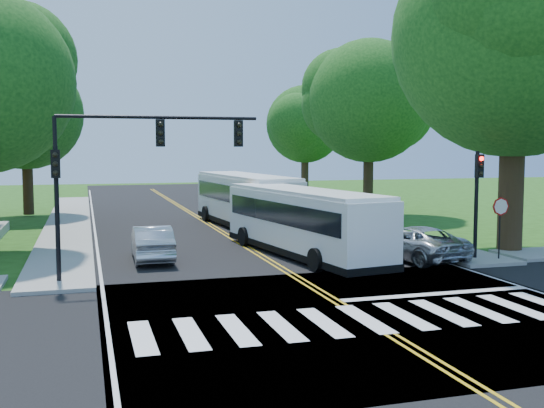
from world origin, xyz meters
name	(u,v)px	position (x,y,z in m)	size (l,w,h in m)	color
ground	(357,315)	(0.00, 0.00, 0.00)	(140.00, 140.00, 0.00)	#214711
road	(223,233)	(0.00, 18.00, 0.01)	(14.00, 96.00, 0.01)	black
cross_road	(357,314)	(0.00, 0.00, 0.01)	(60.00, 12.00, 0.01)	black
center_line	(210,224)	(0.00, 22.00, 0.01)	(0.36, 70.00, 0.01)	gold
edge_line_w	(95,228)	(-6.80, 22.00, 0.01)	(0.12, 70.00, 0.01)	silver
edge_line_e	(314,221)	(6.80, 22.00, 0.01)	(0.12, 70.00, 0.01)	silver
crosswalk	(365,319)	(0.00, -0.50, 0.02)	(12.60, 3.00, 0.01)	silver
stop_bar	(437,294)	(3.50, 1.60, 0.02)	(6.60, 0.40, 0.01)	silver
sidewalk_nw	(69,222)	(-8.30, 25.00, 0.07)	(2.60, 40.00, 0.15)	gray
sidewalk_ne	(319,214)	(8.30, 25.00, 0.07)	(2.60, 40.00, 0.15)	gray
tree_ne_big	(516,35)	(11.00, 8.00, 9.62)	(10.80, 10.80, 14.91)	#2E2112
tree_west_far	(26,114)	(-11.00, 30.00, 7.00)	(7.60, 7.60, 10.67)	#2E2112
tree_east_mid	(369,101)	(11.50, 24.00, 7.86)	(8.40, 8.40, 11.93)	#2E2112
tree_east_far	(305,124)	(12.50, 40.00, 6.86)	(7.20, 7.20, 10.34)	#2E2112
signal_nw	(127,157)	(-5.86, 6.43, 4.38)	(7.15, 0.46, 5.66)	black
signal_ne	(477,190)	(8.20, 6.44, 2.96)	(0.30, 0.46, 4.40)	black
stop_sign	(500,213)	(9.00, 5.98, 2.03)	(0.76, 0.08, 2.53)	black
bus_lead	(302,221)	(1.74, 9.73, 1.54)	(4.13, 11.44, 2.90)	white
bus_follow	(245,200)	(1.76, 20.02, 1.66)	(3.66, 12.22, 3.12)	white
hatchback	(152,243)	(-4.66, 10.35, 0.74)	(1.54, 4.41, 1.45)	#B8BBC0
suv	(413,243)	(5.90, 7.50, 0.72)	(2.35, 5.09, 1.41)	silver
dark_sedan	(317,221)	(5.12, 16.98, 0.59)	(1.62, 3.99, 1.16)	black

